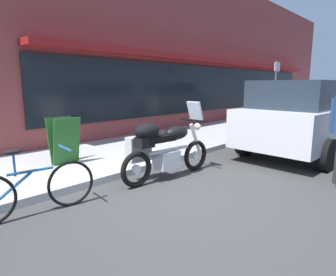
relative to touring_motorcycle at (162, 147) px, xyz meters
The scene contains 8 objects.
ground_plane 1.13m from the touring_motorcycle, 124.70° to the right, with size 80.00×80.00×0.00m, color #393939.
storefront_building 8.64m from the touring_motorcycle, 26.63° to the left, with size 23.95×0.90×6.06m.
sidewalk_curb 8.72m from the touring_motorcycle, 13.76° to the left, with size 30.00×3.00×0.12m.
touring_motorcycle is the anchor object (origin of this frame).
parked_bicycle 2.26m from the touring_motorcycle, behind, with size 1.66×0.48×0.92m.
parked_minivan 4.35m from the touring_motorcycle, 16.50° to the right, with size 4.98×2.27×1.79m.
sandwich_board_sign 2.10m from the touring_motorcycle, 114.33° to the left, with size 0.55×0.41×0.94m.
parking_sign_pole 7.04m from the touring_motorcycle, ahead, with size 0.44×0.07×2.43m.
Camera 1 is at (-3.12, -2.74, 1.70)m, focal length 30.98 mm.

